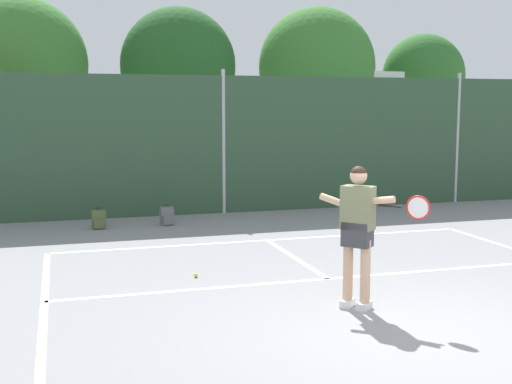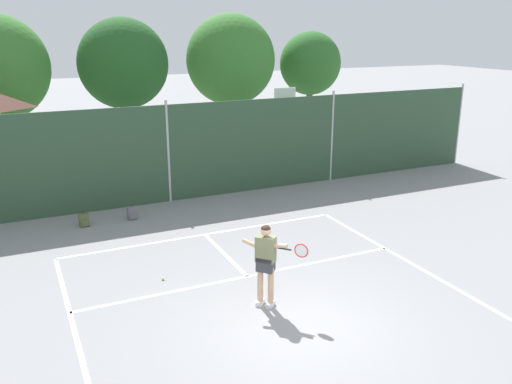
% 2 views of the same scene
% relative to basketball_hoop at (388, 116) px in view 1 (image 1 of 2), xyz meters
% --- Properties ---
extents(ground_plane, '(120.00, 120.00, 0.00)m').
position_rel_basketball_hoop_xyz_m(ground_plane, '(-5.03, -10.18, -2.31)').
color(ground_plane, gray).
extents(court_markings, '(8.30, 11.10, 0.01)m').
position_rel_basketball_hoop_xyz_m(court_markings, '(-5.03, -9.53, -2.31)').
color(court_markings, white).
rests_on(court_markings, ground).
extents(chainlink_fence, '(26.09, 0.09, 3.48)m').
position_rel_basketball_hoop_xyz_m(chainlink_fence, '(-5.03, -1.18, -0.64)').
color(chainlink_fence, '#2D4C33').
rests_on(chainlink_fence, ground).
extents(basketball_hoop, '(0.90, 0.67, 3.55)m').
position_rel_basketball_hoop_xyz_m(basketball_hoop, '(0.00, 0.00, 0.00)').
color(basketball_hoop, '#9E9EA3').
rests_on(basketball_hoop, ground).
extents(treeline_backdrop, '(26.24, 4.22, 6.49)m').
position_rel_basketball_hoop_xyz_m(treeline_backdrop, '(-5.61, 8.15, 1.68)').
color(treeline_backdrop, brown).
rests_on(treeline_backdrop, ground).
extents(tennis_player, '(1.07, 1.04, 1.85)m').
position_rel_basketball_hoop_xyz_m(tennis_player, '(-5.24, -9.16, -1.20)').
color(tennis_player, silver).
rests_on(tennis_player, ground).
extents(tennis_ball, '(0.07, 0.07, 0.07)m').
position_rel_basketball_hoop_xyz_m(tennis_ball, '(-6.93, -7.03, -2.28)').
color(tennis_ball, '#CCE033').
rests_on(tennis_ball, ground).
extents(backpack_olive, '(0.29, 0.25, 0.46)m').
position_rel_basketball_hoop_xyz_m(backpack_olive, '(-8.10, -2.49, -2.12)').
color(backpack_olive, '#566038').
rests_on(backpack_olive, ground).
extents(backpack_grey, '(0.30, 0.27, 0.46)m').
position_rel_basketball_hoop_xyz_m(backpack_grey, '(-6.63, -2.46, -2.12)').
color(backpack_grey, slate).
rests_on(backpack_grey, ground).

